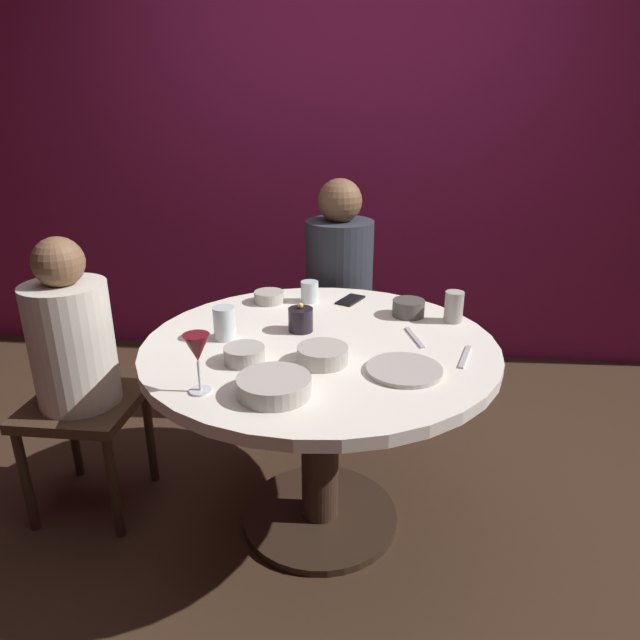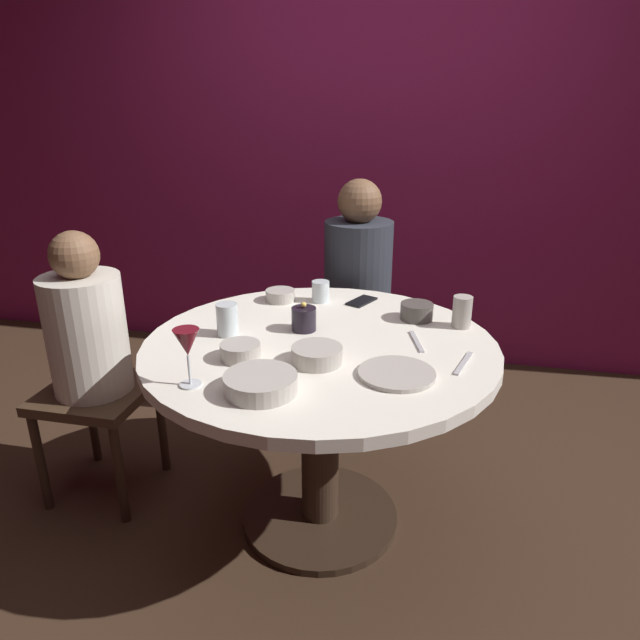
% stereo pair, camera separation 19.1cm
% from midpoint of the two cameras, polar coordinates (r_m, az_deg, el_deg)
% --- Properties ---
extents(ground_plane, '(8.00, 8.00, 0.00)m').
position_cam_midpoint_polar(ground_plane, '(2.35, -2.47, -19.41)').
color(ground_plane, '#382619').
extents(back_wall, '(6.00, 0.10, 2.60)m').
position_cam_midpoint_polar(back_wall, '(3.45, 1.48, 17.37)').
color(back_wall, maroon).
rests_on(back_wall, ground).
extents(dining_table, '(1.22, 1.22, 0.75)m').
position_cam_midpoint_polar(dining_table, '(2.02, -2.73, -6.82)').
color(dining_table, silver).
rests_on(dining_table, ground).
extents(seated_diner_left, '(0.40, 0.40, 1.10)m').
position_cam_midpoint_polar(seated_diner_left, '(2.29, -25.86, -2.71)').
color(seated_diner_left, '#3F2D1E').
rests_on(seated_diner_left, ground).
extents(seated_diner_back, '(0.40, 0.40, 1.20)m').
position_cam_midpoint_polar(seated_diner_back, '(2.75, -0.06, 4.52)').
color(seated_diner_back, '#3F2D1E').
rests_on(seated_diner_back, ground).
extents(candle_holder, '(0.09, 0.09, 0.11)m').
position_cam_midpoint_polar(candle_holder, '(2.03, -4.67, -0.00)').
color(candle_holder, black).
rests_on(candle_holder, dining_table).
extents(wine_glass, '(0.08, 0.08, 0.18)m').
position_cam_midpoint_polar(wine_glass, '(1.62, -15.63, -3.05)').
color(wine_glass, silver).
rests_on(wine_glass, dining_table).
extents(dinner_plate, '(0.23, 0.23, 0.01)m').
position_cam_midpoint_polar(dinner_plate, '(1.74, 5.37, -5.08)').
color(dinner_plate, '#B2ADA3').
rests_on(dinner_plate, dining_table).
extents(cell_phone, '(0.12, 0.16, 0.01)m').
position_cam_midpoint_polar(cell_phone, '(2.34, 0.75, 1.99)').
color(cell_phone, black).
rests_on(cell_phone, dining_table).
extents(bowl_serving_large, '(0.13, 0.13, 0.05)m').
position_cam_midpoint_polar(bowl_serving_large, '(1.81, -10.65, -3.52)').
color(bowl_serving_large, '#B2ADA3').
rests_on(bowl_serving_large, dining_table).
extents(bowl_salad_center, '(0.12, 0.12, 0.06)m').
position_cam_midpoint_polar(bowl_salad_center, '(2.18, 6.45, 1.17)').
color(bowl_salad_center, '#4C4742').
rests_on(bowl_salad_center, dining_table).
extents(bowl_small_white, '(0.12, 0.12, 0.05)m').
position_cam_midpoint_polar(bowl_small_white, '(2.34, -7.51, 2.28)').
color(bowl_small_white, '#B2ADA3').
rests_on(bowl_small_white, dining_table).
extents(bowl_sauce_side, '(0.21, 0.21, 0.05)m').
position_cam_midpoint_polar(bowl_sauce_side, '(1.61, -8.09, -6.68)').
color(bowl_sauce_side, '#B2ADA3').
rests_on(bowl_sauce_side, dining_table).
extents(bowl_rice_portion, '(0.16, 0.16, 0.05)m').
position_cam_midpoint_polar(bowl_rice_portion, '(1.78, -2.81, -3.59)').
color(bowl_rice_portion, '#B2ADA3').
rests_on(bowl_rice_portion, dining_table).
extents(cup_near_candle, '(0.07, 0.07, 0.12)m').
position_cam_midpoint_polar(cup_near_candle, '(2.14, 10.88, 1.27)').
color(cup_near_candle, '#B2ADA3').
rests_on(cup_near_candle, dining_table).
extents(cup_by_left_diner, '(0.07, 0.07, 0.09)m').
position_cam_midpoint_polar(cup_by_left_diner, '(2.32, -3.41, 2.84)').
color(cup_by_left_diner, silver).
rests_on(cup_by_left_diner, dining_table).
extents(cup_by_right_diner, '(0.08, 0.08, 0.12)m').
position_cam_midpoint_polar(cup_by_right_diner, '(1.99, -12.35, -0.37)').
color(cup_by_right_diner, silver).
rests_on(cup_by_right_diner, dining_table).
extents(fork_near_plate, '(0.06, 0.18, 0.01)m').
position_cam_midpoint_polar(fork_near_plate, '(1.86, 11.59, -3.69)').
color(fork_near_plate, '#B7B7BC').
rests_on(fork_near_plate, dining_table).
extents(knife_near_plate, '(0.06, 0.18, 0.01)m').
position_cam_midpoint_polar(knife_near_plate, '(1.98, 6.80, -1.81)').
color(knife_near_plate, '#B7B7BC').
rests_on(knife_near_plate, dining_table).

